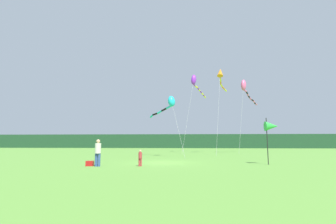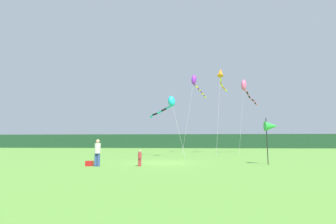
{
  "view_description": "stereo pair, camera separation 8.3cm",
  "coord_description": "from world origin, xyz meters",
  "px_view_note": "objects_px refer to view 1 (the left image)",
  "views": [
    {
      "loc": [
        1.84,
        -18.94,
        1.61
      ],
      "look_at": [
        0.0,
        6.0,
        4.7
      ],
      "focal_mm": 25.78,
      "sensor_mm": 36.0,
      "label": 1
    },
    {
      "loc": [
        1.92,
        -18.93,
        1.61
      ],
      "look_at": [
        0.0,
        6.0,
        4.7
      ],
      "focal_mm": 25.78,
      "sensor_mm": 36.0,
      "label": 2
    }
  ],
  "objects_px": {
    "kite_cyan": "(169,103)",
    "person_adult": "(98,151)",
    "cooler_box": "(90,163)",
    "banner_flag_pole": "(271,127)",
    "kite_orange": "(221,75)",
    "person_child": "(140,157)",
    "kite_rainbow": "(245,88)",
    "kite_purple": "(195,82)"
  },
  "relations": [
    {
      "from": "person_child",
      "to": "banner_flag_pole",
      "type": "distance_m",
      "value": 9.6
    },
    {
      "from": "banner_flag_pole",
      "to": "kite_orange",
      "type": "bearing_deg",
      "value": 94.78
    },
    {
      "from": "cooler_box",
      "to": "kite_orange",
      "type": "distance_m",
      "value": 23.03
    },
    {
      "from": "banner_flag_pole",
      "to": "kite_purple",
      "type": "xyz_separation_m",
      "value": [
        -4.73,
        17.7,
        7.82
      ]
    },
    {
      "from": "cooler_box",
      "to": "kite_cyan",
      "type": "relative_size",
      "value": 0.07
    },
    {
      "from": "cooler_box",
      "to": "banner_flag_pole",
      "type": "xyz_separation_m",
      "value": [
        12.56,
        1.91,
        2.52
      ]
    },
    {
      "from": "kite_cyan",
      "to": "kite_purple",
      "type": "distance_m",
      "value": 11.2
    },
    {
      "from": "cooler_box",
      "to": "kite_rainbow",
      "type": "relative_size",
      "value": 0.05
    },
    {
      "from": "kite_cyan",
      "to": "kite_rainbow",
      "type": "xyz_separation_m",
      "value": [
        10.15,
        8.08,
        3.38
      ]
    },
    {
      "from": "banner_flag_pole",
      "to": "kite_orange",
      "type": "xyz_separation_m",
      "value": [
        -1.26,
        15.12,
        8.09
      ]
    },
    {
      "from": "banner_flag_pole",
      "to": "kite_cyan",
      "type": "relative_size",
      "value": 0.5
    },
    {
      "from": "person_child",
      "to": "kite_purple",
      "type": "xyz_separation_m",
      "value": [
        4.46,
        19.49,
        9.92
      ]
    },
    {
      "from": "cooler_box",
      "to": "kite_purple",
      "type": "relative_size",
      "value": 0.04
    },
    {
      "from": "cooler_box",
      "to": "kite_cyan",
      "type": "distance_m",
      "value": 12.35
    },
    {
      "from": "kite_cyan",
      "to": "person_adult",
      "type": "bearing_deg",
      "value": -111.65
    },
    {
      "from": "kite_purple",
      "to": "banner_flag_pole",
      "type": "bearing_deg",
      "value": -75.04
    },
    {
      "from": "person_adult",
      "to": "cooler_box",
      "type": "xyz_separation_m",
      "value": [
        -0.6,
        0.21,
        -0.82
      ]
    },
    {
      "from": "banner_flag_pole",
      "to": "kite_cyan",
      "type": "bearing_deg",
      "value": 134.47
    },
    {
      "from": "kite_rainbow",
      "to": "cooler_box",
      "type": "bearing_deg",
      "value": -129.34
    },
    {
      "from": "person_child",
      "to": "kite_purple",
      "type": "relative_size",
      "value": 0.09
    },
    {
      "from": "banner_flag_pole",
      "to": "kite_purple",
      "type": "relative_size",
      "value": 0.29
    },
    {
      "from": "person_adult",
      "to": "person_child",
      "type": "xyz_separation_m",
      "value": [
        2.77,
        0.32,
        -0.39
      ]
    },
    {
      "from": "cooler_box",
      "to": "kite_orange",
      "type": "xyz_separation_m",
      "value": [
        11.3,
        17.03,
        10.61
      ]
    },
    {
      "from": "kite_purple",
      "to": "kite_rainbow",
      "type": "relative_size",
      "value": 1.13
    },
    {
      "from": "person_adult",
      "to": "kite_rainbow",
      "type": "xyz_separation_m",
      "value": [
        14.19,
        18.26,
        8.17
      ]
    },
    {
      "from": "person_adult",
      "to": "kite_cyan",
      "type": "xyz_separation_m",
      "value": [
        4.04,
        10.19,
        4.79
      ]
    },
    {
      "from": "kite_cyan",
      "to": "kite_rainbow",
      "type": "relative_size",
      "value": 0.64
    },
    {
      "from": "person_child",
      "to": "kite_rainbow",
      "type": "bearing_deg",
      "value": 57.52
    },
    {
      "from": "banner_flag_pole",
      "to": "kite_orange",
      "type": "distance_m",
      "value": 17.2
    },
    {
      "from": "kite_purple",
      "to": "person_child",
      "type": "bearing_deg",
      "value": -102.89
    },
    {
      "from": "person_adult",
      "to": "kite_purple",
      "type": "bearing_deg",
      "value": 69.95
    },
    {
      "from": "kite_cyan",
      "to": "kite_rainbow",
      "type": "distance_m",
      "value": 13.41
    },
    {
      "from": "cooler_box",
      "to": "person_adult",
      "type": "bearing_deg",
      "value": -19.48
    },
    {
      "from": "person_adult",
      "to": "kite_cyan",
      "type": "relative_size",
      "value": 0.27
    },
    {
      "from": "cooler_box",
      "to": "kite_orange",
      "type": "height_order",
      "value": "kite_orange"
    },
    {
      "from": "kite_orange",
      "to": "cooler_box",
      "type": "bearing_deg",
      "value": -123.56
    },
    {
      "from": "person_child",
      "to": "kite_orange",
      "type": "height_order",
      "value": "kite_orange"
    },
    {
      "from": "person_child",
      "to": "kite_orange",
      "type": "xyz_separation_m",
      "value": [
        7.92,
        16.92,
        10.19
      ]
    },
    {
      "from": "person_adult",
      "to": "cooler_box",
      "type": "distance_m",
      "value": 1.04
    },
    {
      "from": "person_adult",
      "to": "cooler_box",
      "type": "height_order",
      "value": "person_adult"
    },
    {
      "from": "banner_flag_pole",
      "to": "person_adult",
      "type": "bearing_deg",
      "value": -169.94
    },
    {
      "from": "person_child",
      "to": "banner_flag_pole",
      "type": "bearing_deg",
      "value": 11.07
    }
  ]
}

